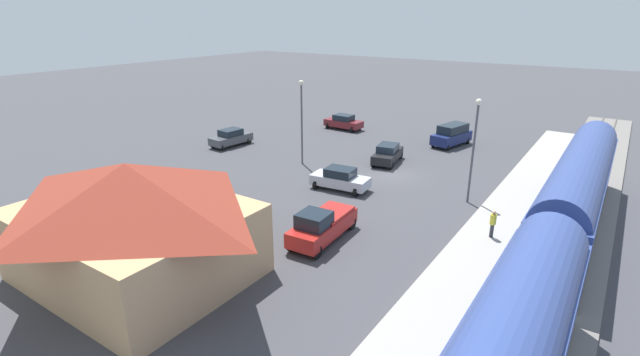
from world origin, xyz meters
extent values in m
plane|color=#424247|center=(0.00, 0.00, 0.00)|extent=(200.00, 200.00, 0.00)
cube|color=slate|center=(-14.00, 0.00, 0.09)|extent=(4.80, 70.00, 0.18)
cube|color=#59544C|center=(-14.72, 0.00, 0.24)|extent=(0.10, 70.00, 0.12)
cube|color=#59544C|center=(-13.28, 0.00, 0.24)|extent=(0.10, 70.00, 0.12)
cube|color=#A8A399|center=(-10.00, 0.00, 0.15)|extent=(3.20, 46.00, 0.30)
cube|color=#33478C|center=(-14.00, 3.45, 2.15)|extent=(2.90, 19.81, 3.70)
cube|color=#19389E|center=(-12.54, 3.45, 1.85)|extent=(0.04, 18.22, 0.36)
cylinder|color=#33478C|center=(-14.00, 3.45, 3.90)|extent=(2.75, 19.01, 2.76)
cube|color=tan|center=(4.00, 22.00, 1.90)|extent=(10.99, 8.63, 3.80)
pyramid|color=maroon|center=(4.00, 22.00, 4.96)|extent=(11.79, 9.43, 2.34)
cube|color=#4C3323|center=(4.00, 17.65, 1.05)|extent=(1.10, 0.08, 2.10)
cylinder|color=#333338|center=(-10.24, 7.94, 0.72)|extent=(0.22, 0.22, 0.85)
cylinder|color=yellow|center=(-10.24, 7.94, 1.46)|extent=(0.36, 0.36, 0.62)
sphere|color=tan|center=(-10.24, 7.94, 1.89)|extent=(0.24, 0.24, 0.24)
cube|color=black|center=(1.79, -2.63, 0.72)|extent=(2.63, 4.76, 0.76)
cube|color=#19232D|center=(1.79, -2.63, 1.42)|extent=(1.99, 2.42, 0.64)
cylinder|color=black|center=(2.89, -4.15, 0.34)|extent=(0.22, 0.68, 0.68)
cylinder|color=black|center=(1.32, -4.45, 0.34)|extent=(0.22, 0.68, 0.68)
cylinder|color=black|center=(2.27, -0.81, 0.34)|extent=(0.22, 0.68, 0.68)
cylinder|color=black|center=(0.70, -1.10, 0.34)|extent=(0.22, 0.68, 0.68)
cube|color=maroon|center=(11.87, -11.53, 0.72)|extent=(4.55, 1.97, 0.76)
cube|color=#19232D|center=(11.87, -11.53, 1.42)|extent=(2.21, 1.68, 0.64)
cylinder|color=black|center=(13.59, -10.78, 0.34)|extent=(0.22, 0.68, 0.68)
cylinder|color=black|center=(13.55, -12.38, 0.34)|extent=(0.22, 0.68, 0.68)
cylinder|color=black|center=(10.20, -10.68, 0.34)|extent=(0.22, 0.68, 0.68)
cylinder|color=black|center=(10.15, -12.28, 0.34)|extent=(0.22, 0.68, 0.68)
cube|color=navy|center=(-1.07, -11.65, 0.84)|extent=(3.02, 5.22, 1.00)
cube|color=#19232D|center=(-1.10, -11.80, 1.78)|extent=(2.45, 3.73, 0.88)
cylinder|color=black|center=(-1.47, -9.61, 0.34)|extent=(0.22, 0.68, 0.68)
cylinder|color=black|center=(0.20, -9.99, 0.34)|extent=(0.22, 0.68, 0.68)
cylinder|color=black|center=(-2.33, -13.31, 0.34)|extent=(0.22, 0.68, 0.68)
cylinder|color=black|center=(-0.66, -13.70, 0.34)|extent=(0.22, 0.68, 0.68)
cube|color=silver|center=(1.82, 5.57, 0.72)|extent=(4.66, 2.29, 0.76)
cube|color=#19232D|center=(1.82, 5.57, 1.42)|extent=(2.31, 1.83, 0.64)
cylinder|color=black|center=(0.21, 4.60, 0.34)|extent=(0.22, 0.68, 0.68)
cylinder|color=black|center=(0.05, 6.19, 0.34)|extent=(0.22, 0.68, 0.68)
cylinder|color=black|center=(3.60, 4.95, 0.34)|extent=(0.22, 0.68, 0.68)
cylinder|color=black|center=(3.43, 6.54, 0.34)|extent=(0.22, 0.68, 0.68)
cube|color=red|center=(-1.75, 13.35, 0.84)|extent=(2.29, 5.51, 0.92)
cube|color=#19232D|center=(-1.81, 14.37, 1.72)|extent=(1.83, 1.83, 0.84)
cylinder|color=black|center=(-2.74, 15.44, 0.38)|extent=(0.22, 0.76, 0.76)
cylinder|color=black|center=(-1.02, 15.54, 0.38)|extent=(0.22, 0.76, 0.76)
cylinder|color=black|center=(-2.48, 11.15, 0.38)|extent=(0.22, 0.76, 0.76)
cylinder|color=black|center=(-0.76, 11.25, 0.38)|extent=(0.22, 0.76, 0.76)
cube|color=red|center=(-1.69, 12.40, 1.40)|extent=(2.04, 3.08, 0.20)
cube|color=#47494F|center=(17.78, 1.12, 0.72)|extent=(2.25, 4.65, 0.76)
cube|color=#19232D|center=(17.78, 1.12, 1.42)|extent=(1.81, 2.30, 0.64)
cylinder|color=black|center=(18.42, -0.65, 0.34)|extent=(0.22, 0.68, 0.68)
cylinder|color=black|center=(16.83, -0.50, 0.34)|extent=(0.22, 0.68, 0.68)
cylinder|color=black|center=(18.73, 2.74, 0.34)|extent=(0.22, 0.68, 0.68)
cylinder|color=black|center=(17.14, 2.89, 0.34)|extent=(0.22, 0.68, 0.68)
cylinder|color=#515156|center=(-7.20, 2.58, 3.56)|extent=(0.16, 0.16, 7.13)
sphere|color=#EAE5C6|center=(-7.20, 2.58, 7.31)|extent=(0.44, 0.44, 0.44)
cylinder|color=#515156|center=(8.10, 1.93, 3.57)|extent=(0.16, 0.16, 7.13)
sphere|color=#EAE5C6|center=(8.10, 1.93, 7.31)|extent=(0.44, 0.44, 0.44)
camera|label=1|loc=(-15.58, 34.20, 12.91)|focal=25.85mm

